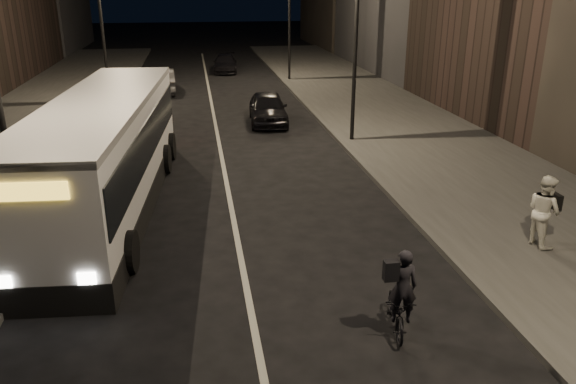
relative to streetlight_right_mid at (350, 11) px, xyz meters
name	(u,v)px	position (x,y,z in m)	size (l,w,h in m)	color
ground	(249,302)	(-5.33, -12.00, -5.36)	(180.00, 180.00, 0.00)	black
sidewalk_right	(400,127)	(3.17, 2.00, -5.28)	(7.00, 70.00, 0.16)	#343432
sidewalk_left	(15,143)	(-13.83, 2.00, -5.28)	(7.00, 70.00, 0.16)	#343432
streetlight_right_mid	(350,11)	(0.00, 0.00, 0.00)	(1.20, 0.44, 8.12)	black
streetlight_left_far	(105,4)	(-10.66, 10.00, 0.00)	(1.20, 0.44, 8.12)	black
city_bus	(106,149)	(-8.93, -5.76, -3.55)	(3.62, 12.48, 3.32)	white
cyclist_on_bicycle	(398,303)	(-2.57, -13.49, -4.75)	(0.84, 1.67, 1.83)	black
pedestrian_woman	(544,211)	(2.24, -10.69, -4.27)	(0.90, 0.70, 1.85)	silver
car_near	(268,108)	(-2.79, 4.10, -4.62)	(1.75, 4.35, 1.48)	black
car_mid	(161,81)	(-8.23, 12.97, -4.61)	(1.58, 4.53, 1.49)	#2F2F31
car_far	(225,64)	(-3.84, 20.97, -4.74)	(1.75, 4.30, 1.25)	black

